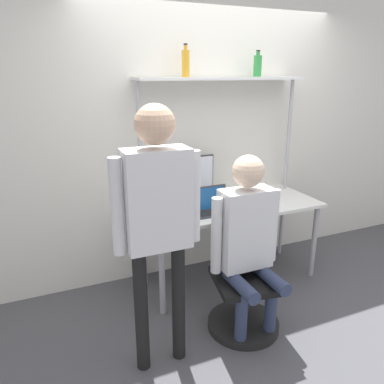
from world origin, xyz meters
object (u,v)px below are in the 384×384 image
object	(u,v)px
laptop	(211,205)
office_chair	(243,295)
monitor	(182,177)
bottle_green	(258,66)
person_standing	(157,208)
person_seated	(248,233)
cell_phone	(241,207)
bottle_amber	(186,63)

from	to	relation	value
laptop	office_chair	xyz separation A→B (m)	(-0.00, -0.58, -0.56)
monitor	bottle_green	world-z (taller)	bottle_green
person_standing	bottle_green	distance (m)	1.89
office_chair	person_seated	distance (m)	0.55
laptop	cell_phone	distance (m)	0.30
person_standing	monitor	bearing A→B (deg)	60.77
person_seated	cell_phone	bearing A→B (deg)	63.80
laptop	person_seated	size ratio (longest dim) A/B	0.24
cell_phone	bottle_amber	distance (m)	1.34
monitor	laptop	world-z (taller)	monitor
laptop	person_seated	world-z (taller)	person_seated
cell_phone	office_chair	distance (m)	0.81
monitor	bottle_green	size ratio (longest dim) A/B	2.73
cell_phone	person_standing	size ratio (longest dim) A/B	0.08
person_seated	laptop	bearing A→B (deg)	89.12
office_chair	bottle_amber	size ratio (longest dim) A/B	3.33
monitor	person_seated	xyz separation A→B (m)	(0.13, -0.95, -0.19)
person_seated	bottle_amber	world-z (taller)	bottle_amber
office_chair	person_standing	xyz separation A→B (m)	(-0.72, -0.13, 0.87)
cell_phone	laptop	bearing A→B (deg)	177.76
laptop	person_seated	xyz separation A→B (m)	(-0.01, -0.63, -0.01)
bottle_amber	bottle_green	size ratio (longest dim) A/B	1.16
bottle_amber	cell_phone	bearing A→B (deg)	-39.76
cell_phone	bottle_amber	xyz separation A→B (m)	(-0.40, 0.33, 1.24)
cell_phone	bottle_green	size ratio (longest dim) A/B	0.65
cell_phone	bottle_amber	size ratio (longest dim) A/B	0.56
cell_phone	person_seated	xyz separation A→B (m)	(-0.30, -0.61, 0.04)
person_standing	bottle_amber	world-z (taller)	bottle_amber
monitor	office_chair	world-z (taller)	monitor
person_seated	bottle_amber	bearing A→B (deg)	95.74
monitor	bottle_amber	xyz separation A→B (m)	(0.04, -0.01, 1.00)
person_standing	bottle_amber	distance (m)	1.48
bottle_green	monitor	bearing A→B (deg)	179.56
cell_phone	office_chair	xyz separation A→B (m)	(-0.29, -0.57, -0.50)
monitor	laptop	size ratio (longest dim) A/B	1.87
office_chair	bottle_green	xyz separation A→B (m)	(0.61, 0.90, 1.72)
bottle_amber	office_chair	bearing A→B (deg)	-83.50
office_chair	cell_phone	bearing A→B (deg)	62.70
person_standing	office_chair	bearing A→B (deg)	10.32
monitor	person_seated	world-z (taller)	person_seated
monitor	office_chair	xyz separation A→B (m)	(0.14, -0.91, -0.74)
laptop	person_standing	bearing A→B (deg)	-135.31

